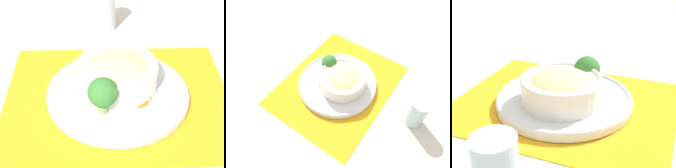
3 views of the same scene
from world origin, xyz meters
The scene contains 8 objects.
ground_plane centered at (0.00, 0.00, 0.00)m, with size 4.00×4.00×0.00m, color beige.
placemat centered at (0.00, 0.00, 0.00)m, with size 0.52×0.42×0.00m.
plate centered at (0.00, 0.00, 0.02)m, with size 0.31×0.31×0.02m.
bowl centered at (0.00, -0.02, 0.06)m, with size 0.18×0.18×0.07m.
broccoli_floret centered at (0.04, 0.06, 0.07)m, with size 0.06×0.06×0.08m.
carrot_slice_near centered at (-0.04, 0.04, 0.02)m, with size 0.04×0.04×0.01m.
carrot_slice_middle centered at (-0.05, 0.02, 0.02)m, with size 0.04×0.04×0.01m.
carrot_slice_far centered at (-0.05, 0.00, 0.02)m, with size 0.04×0.04×0.01m.
Camera 3 is at (0.20, -0.60, 0.36)m, focal length 50.00 mm.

